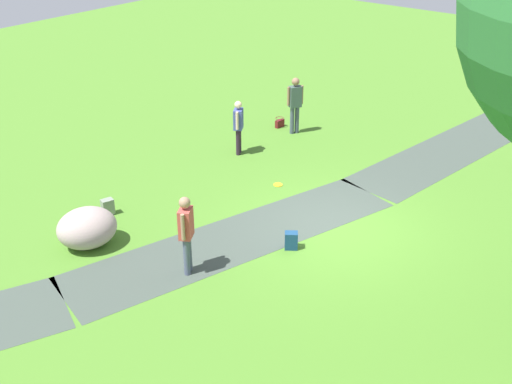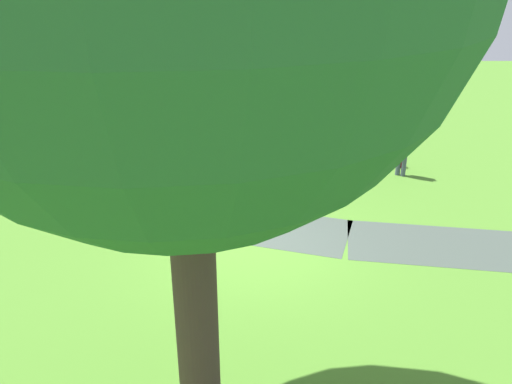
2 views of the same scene
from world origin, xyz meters
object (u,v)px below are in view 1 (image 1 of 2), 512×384
object	(u,v)px
man_near_boulder	(186,230)
passerby_on_path	(238,124)
handbag_on_grass	(280,123)
backpack_by_boulder	(108,207)
lawn_boulder	(87,228)
woman_with_handbag	(295,101)
spare_backpack_on_lawn	(291,241)
frisbee_on_grass	(278,185)

from	to	relation	value
man_near_boulder	passerby_on_path	world-z (taller)	man_near_boulder
handbag_on_grass	backpack_by_boulder	bearing A→B (deg)	1.39
lawn_boulder	woman_with_handbag	distance (m)	8.20
backpack_by_boulder	man_near_boulder	bearing A→B (deg)	80.18
woman_with_handbag	spare_backpack_on_lawn	distance (m)	6.75
man_near_boulder	spare_backpack_on_lawn	world-z (taller)	man_near_boulder
woman_with_handbag	spare_backpack_on_lawn	size ratio (longest dim) A/B	4.43
man_near_boulder	woman_with_handbag	bearing A→B (deg)	-160.20
woman_with_handbag	backpack_by_boulder	size ratio (longest dim) A/B	4.43
lawn_boulder	handbag_on_grass	bearing A→B (deg)	-173.51
passerby_on_path	handbag_on_grass	distance (m)	2.55
lawn_boulder	man_near_boulder	xyz separation A→B (m)	(-0.62, 2.43, 0.57)
passerby_on_path	backpack_by_boulder	distance (m)	4.76
passerby_on_path	frisbee_on_grass	xyz separation A→B (m)	(0.92, 2.11, -0.90)
backpack_by_boulder	spare_backpack_on_lawn	world-z (taller)	same
woman_with_handbag	handbag_on_grass	distance (m)	1.11
man_near_boulder	handbag_on_grass	size ratio (longest dim) A/B	5.26
lawn_boulder	backpack_by_boulder	world-z (taller)	lawn_boulder
woman_with_handbag	passerby_on_path	bearing A→B (deg)	-8.29
backpack_by_boulder	frisbee_on_grass	size ratio (longest dim) A/B	1.68
woman_with_handbag	spare_backpack_on_lawn	world-z (taller)	woman_with_handbag
backpack_by_boulder	frisbee_on_grass	world-z (taller)	backpack_by_boulder
woman_with_handbag	handbag_on_grass	xyz separation A→B (m)	(-0.12, -0.65, -0.89)
handbag_on_grass	spare_backpack_on_lawn	xyz separation A→B (m)	(5.61, 4.49, 0.05)
lawn_boulder	passerby_on_path	world-z (taller)	passerby_on_path
lawn_boulder	man_near_boulder	bearing A→B (deg)	104.40
man_near_boulder	frisbee_on_grass	xyz separation A→B (m)	(-4.34, -0.94, -1.00)
woman_with_handbag	handbag_on_grass	world-z (taller)	woman_with_handbag
lawn_boulder	backpack_by_boulder	bearing A→B (deg)	-146.75
frisbee_on_grass	spare_backpack_on_lawn	bearing A→B (deg)	42.13
frisbee_on_grass	woman_with_handbag	bearing A→B (deg)	-151.09
lawn_boulder	frisbee_on_grass	xyz separation A→B (m)	(-4.96, 1.48, -0.44)
handbag_on_grass	frisbee_on_grass	xyz separation A→B (m)	(3.33, 2.43, -0.13)
lawn_boulder	frisbee_on_grass	distance (m)	5.19
lawn_boulder	woman_with_handbag	size ratio (longest dim) A/B	0.92
man_near_boulder	passerby_on_path	size ratio (longest dim) A/B	1.09
passerby_on_path	spare_backpack_on_lawn	bearing A→B (deg)	52.49
man_near_boulder	backpack_by_boulder	xyz separation A→B (m)	(-0.55, -3.20, -0.82)
frisbee_on_grass	man_near_boulder	bearing A→B (deg)	12.27
handbag_on_grass	backpack_by_boulder	world-z (taller)	backpack_by_boulder
lawn_boulder	spare_backpack_on_lawn	xyz separation A→B (m)	(-2.68, 3.54, -0.25)
passerby_on_path	backpack_by_boulder	xyz separation A→B (m)	(4.71, -0.14, -0.72)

